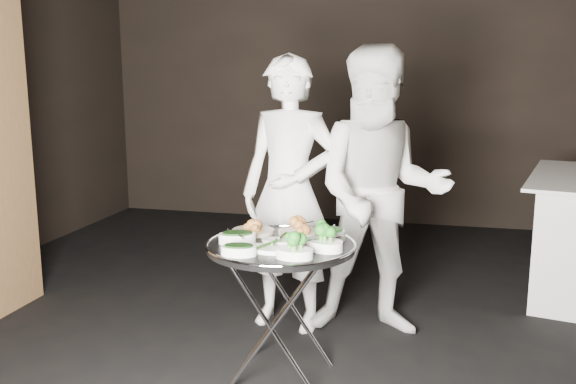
% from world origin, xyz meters
% --- Properties ---
extents(floor, '(6.00, 7.00, 0.05)m').
position_xyz_m(floor, '(0.00, 0.00, -0.03)').
color(floor, black).
rests_on(floor, ground).
extents(wall_back, '(6.00, 0.05, 3.00)m').
position_xyz_m(wall_back, '(0.00, 3.52, 1.50)').
color(wall_back, black).
rests_on(wall_back, floor).
extents(tray_stand, '(0.48, 0.40, 0.70)m').
position_xyz_m(tray_stand, '(-0.24, -0.07, 0.39)').
color(tray_stand, silver).
rests_on(tray_stand, floor).
extents(serving_tray, '(0.75, 0.75, 0.04)m').
position_xyz_m(serving_tray, '(-0.24, -0.07, 0.71)').
color(serving_tray, black).
rests_on(serving_tray, tray_stand).
extents(potato_plate_a, '(0.22, 0.22, 0.08)m').
position_xyz_m(potato_plate_a, '(-0.43, 0.09, 0.75)').
color(potato_plate_a, beige).
rests_on(potato_plate_a, serving_tray).
extents(potato_plate_b, '(0.22, 0.22, 0.08)m').
position_xyz_m(potato_plate_b, '(-0.19, 0.13, 0.75)').
color(potato_plate_b, beige).
rests_on(potato_plate_b, serving_tray).
extents(greens_bowl, '(0.13, 0.13, 0.08)m').
position_xyz_m(greens_bowl, '(-0.00, 0.06, 0.75)').
color(greens_bowl, white).
rests_on(greens_bowl, serving_tray).
extents(asparagus_plate_a, '(0.19, 0.11, 0.04)m').
position_xyz_m(asparagus_plate_a, '(-0.25, -0.06, 0.73)').
color(asparagus_plate_a, white).
rests_on(asparagus_plate_a, serving_tray).
extents(asparagus_plate_b, '(0.23, 0.18, 0.04)m').
position_xyz_m(asparagus_plate_b, '(-0.28, -0.22, 0.74)').
color(asparagus_plate_b, white).
rests_on(asparagus_plate_b, serving_tray).
extents(spinach_bowl_a, '(0.21, 0.17, 0.08)m').
position_xyz_m(spinach_bowl_a, '(-0.45, -0.11, 0.75)').
color(spinach_bowl_a, white).
rests_on(spinach_bowl_a, serving_tray).
extents(spinach_bowl_b, '(0.18, 0.13, 0.07)m').
position_xyz_m(spinach_bowl_b, '(-0.38, -0.31, 0.75)').
color(spinach_bowl_b, white).
rests_on(spinach_bowl_b, serving_tray).
extents(broccoli_bowl_a, '(0.23, 0.20, 0.08)m').
position_xyz_m(broccoli_bowl_a, '(-0.01, -0.14, 0.75)').
color(broccoli_bowl_a, white).
rests_on(broccoli_bowl_a, serving_tray).
extents(broccoli_bowl_b, '(0.18, 0.13, 0.07)m').
position_xyz_m(broccoli_bowl_b, '(-0.12, -0.29, 0.75)').
color(broccoli_bowl_b, white).
rests_on(broccoli_bowl_b, serving_tray).
extents(serving_utensils, '(0.59, 0.42, 0.01)m').
position_xyz_m(serving_utensils, '(-0.22, -0.01, 0.77)').
color(serving_utensils, silver).
rests_on(serving_utensils, serving_tray).
extents(waiter_left, '(0.66, 0.48, 1.67)m').
position_xyz_m(waiter_left, '(-0.36, 0.62, 0.83)').
color(waiter_left, white).
rests_on(waiter_left, floor).
extents(waiter_right, '(0.91, 0.76, 1.71)m').
position_xyz_m(waiter_right, '(0.18, 0.64, 0.86)').
color(waiter_right, white).
rests_on(waiter_right, floor).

